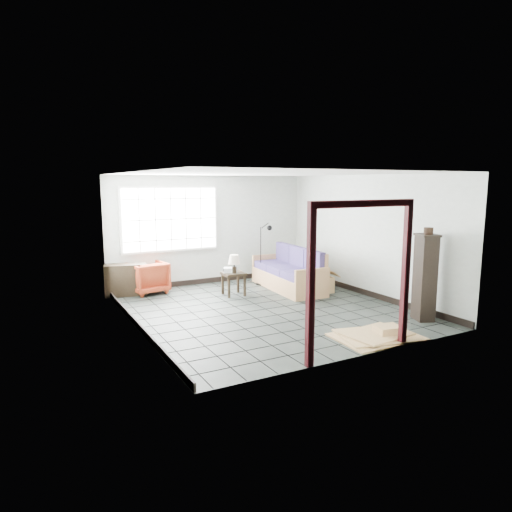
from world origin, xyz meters
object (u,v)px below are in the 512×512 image
armchair (148,276)px  tall_shelf (425,277)px  side_table (234,276)px  futon_sofa (291,274)px

armchair → tall_shelf: size_ratio=0.50×
armchair → side_table: armchair is taller
futon_sofa → tall_shelf: size_ratio=1.44×
futon_sofa → tall_shelf: tall_shelf is taller
armchair → tall_shelf: tall_shelf is taller
armchair → futon_sofa: bearing=149.9°
armchair → side_table: bearing=136.4°
armchair → tall_shelf: (3.80, -4.33, 0.40)m
futon_sofa → tall_shelf: (0.79, -3.16, 0.44)m
futon_sofa → armchair: futon_sofa is taller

